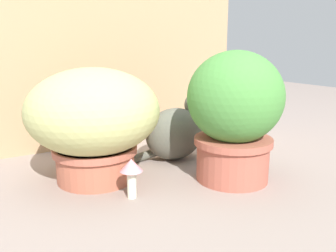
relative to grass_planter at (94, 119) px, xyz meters
The scene contains 6 objects.
ground_plane 0.35m from the grass_planter, 28.46° to the right, with size 6.00×6.00×0.00m, color gray.
cardboard_backdrop 0.56m from the grass_planter, 55.47° to the left, with size 1.28×0.03×0.82m, color tan.
grass_planter is the anchor object (origin of this frame).
leafy_planter 0.49m from the grass_planter, 30.53° to the right, with size 0.33×0.33×0.46m.
cat 0.40m from the grass_planter, ahead, with size 0.37×0.18×0.32m.
mushroom_ornament_pink 0.25m from the grass_planter, 78.14° to the right, with size 0.07×0.07×0.13m.
Camera 1 is at (-0.61, -1.04, 0.48)m, focal length 37.40 mm.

